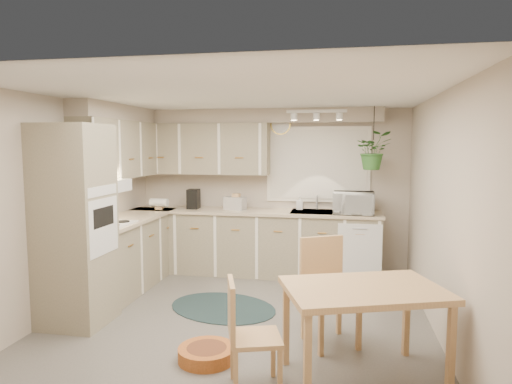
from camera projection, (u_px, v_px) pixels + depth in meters
floor at (240, 320)px, 4.91m from camera, size 4.20×4.20×0.00m
ceiling at (239, 94)px, 4.66m from camera, size 4.20×4.20×0.00m
wall_back at (271, 191)px, 6.84m from camera, size 4.00×0.04×2.40m
wall_front at (162, 260)px, 2.74m from camera, size 4.00×0.04×2.40m
wall_left at (67, 206)px, 5.16m from camera, size 0.04×4.20×2.40m
wall_right at (441, 216)px, 4.42m from camera, size 0.04×4.20×2.40m
base_cab_left at (129, 254)px, 6.04m from camera, size 0.60×1.85×0.90m
base_cab_back at (254, 243)px, 6.66m from camera, size 3.60×0.60×0.90m
counter_left at (129, 219)px, 5.99m from camera, size 0.64×1.89×0.04m
counter_back at (254, 212)px, 6.60m from camera, size 3.64×0.64×0.04m
oven_stack at (75, 225)px, 4.75m from camera, size 0.65×0.65×2.10m
wall_oven_face at (103, 226)px, 4.69m from camera, size 0.02×0.56×0.58m
upper_cab_left at (122, 149)px, 6.04m from camera, size 0.35×2.00×0.75m
upper_cab_back at (203, 149)px, 6.79m from camera, size 2.00×0.35×0.75m
soffit_left at (119, 113)px, 5.99m from camera, size 0.30×2.00×0.20m
soffit_back at (256, 116)px, 6.62m from camera, size 3.60×0.30×0.20m
cooktop at (108, 224)px, 5.42m from camera, size 0.52×0.58×0.02m
range_hood at (105, 186)px, 5.38m from camera, size 0.40×0.60×0.14m
window_blinds at (318, 164)px, 6.64m from camera, size 1.40×0.02×1.00m
window_frame at (318, 164)px, 6.65m from camera, size 1.50×0.02×1.10m
sink at (316, 215)px, 6.45m from camera, size 0.70×0.48×0.10m
dishwasher_front at (359, 255)px, 6.08m from camera, size 0.58×0.02×0.83m
track_light_bar at (316, 111)px, 6.06m from camera, size 0.80×0.04×0.04m
wall_clock at (281, 125)px, 6.68m from camera, size 0.30×0.03×0.30m
dining_table at (363, 333)px, 3.65m from camera, size 1.42×1.18×0.77m
chair_left at (255, 335)px, 3.51m from camera, size 0.51×0.51×0.86m
chair_back at (331, 293)px, 4.28m from camera, size 0.64×0.64×1.00m
braided_rug at (223, 307)px, 5.29m from camera, size 1.55×1.35×0.01m
pet_bed at (207, 354)px, 4.00m from camera, size 0.60×0.60×0.12m
microwave at (354, 201)px, 6.23m from camera, size 0.56×0.32×0.37m
soap_bottle at (300, 207)px, 6.63m from camera, size 0.09×0.20×0.09m
hanging_plant at (373, 155)px, 6.12m from camera, size 0.53×0.57×0.40m
coffee_maker at (194, 199)px, 6.77m from camera, size 0.17×0.21×0.29m
toaster at (235, 203)px, 6.67m from camera, size 0.34×0.25×0.19m
knife_block at (236, 201)px, 6.70m from camera, size 0.11×0.11×0.23m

